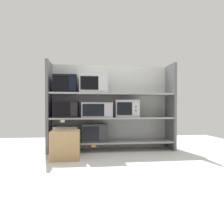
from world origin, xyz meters
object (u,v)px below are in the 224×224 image
Objects in this scene: microwave_1 at (94,133)px; microwave_6 at (93,84)px; microwave_2 at (66,109)px; microwave_3 at (97,110)px; microwave_0 at (66,134)px; microwave_5 at (65,84)px; shipping_carton at (66,144)px; microwave_4 at (126,109)px.

microwave_6 reaches higher than microwave_1.
microwave_2 is 0.77× the size of microwave_3.
microwave_1 is 0.91× the size of microwave_6.
microwave_3 is (0.58, -0.00, 0.45)m from microwave_0.
microwave_5 is (-0.01, 0.00, 0.94)m from microwave_0.
shipping_carton is (-0.47, -0.57, -1.04)m from microwave_6.
microwave_3 reaches higher than shipping_carton.
shipping_carton is at bearing -85.71° from microwave_2.
microwave_4 is at bearing -0.01° from microwave_6.
microwave_2 is (-0.53, -0.00, 0.45)m from microwave_1.
microwave_3 reaches higher than microwave_1.
microwave_4 is (1.15, 0.00, 0.48)m from microwave_0.
microwave_4 is 0.79m from microwave_6.
microwave_0 is 0.73m from microwave_3.
microwave_4 is 1.00× the size of shipping_carton.
microwave_2 is at bearing 94.29° from shipping_carton.
microwave_5 is at bearing 179.79° from microwave_2.
shipping_carton is at bearing -129.47° from microwave_6.
microwave_2 reaches higher than microwave_0.
microwave_3 is (0.57, -0.00, -0.02)m from microwave_2.
microwave_2 is 1.15m from microwave_4.
microwave_3 is at bearing -0.01° from microwave_2.
microwave_5 is (-0.54, -0.00, 0.91)m from microwave_1.
microwave_4 reaches higher than microwave_2.
microwave_4 is at bearing 0.01° from microwave_5.
microwave_3 is at bearing -0.21° from microwave_1.
microwave_2 is 0.98× the size of shipping_carton.
microwave_3 is at bearing -179.97° from microwave_4.
microwave_6 reaches higher than microwave_4.
microwave_5 is 0.93× the size of shipping_carton.
microwave_1 is 1.05× the size of microwave_2.
microwave_1 is at bearing -179.99° from microwave_4.
microwave_2 reaches higher than microwave_1.
microwave_6 reaches higher than microwave_3.
microwave_0 is 1.03× the size of microwave_5.
microwave_6 is (-0.02, 0.00, 0.92)m from microwave_1.
microwave_5 is at bearing 179.77° from microwave_0.
microwave_6 reaches higher than microwave_5.
microwave_6 is at bearing 179.99° from microwave_4.
microwave_1 is 0.92m from microwave_6.
microwave_3 is 1.27× the size of shipping_carton.
shipping_carton is (0.05, -0.57, -0.10)m from microwave_0.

